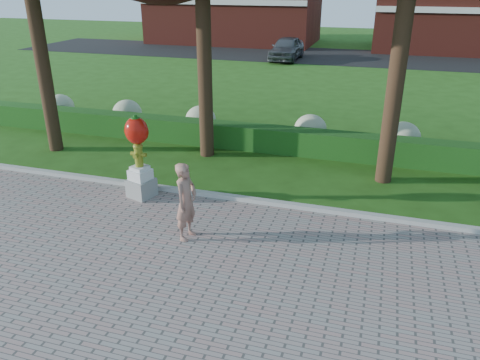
# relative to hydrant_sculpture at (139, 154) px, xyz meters

# --- Properties ---
(ground) EXTENTS (100.00, 100.00, 0.00)m
(ground) POSITION_rel_hydrant_sculpture_xyz_m (2.48, -2.50, -1.19)
(ground) COLOR #254D13
(ground) RESTS_ON ground
(curb) EXTENTS (40.00, 0.18, 0.15)m
(curb) POSITION_rel_hydrant_sculpture_xyz_m (2.48, 0.50, -1.12)
(curb) COLOR #ADADA5
(curb) RESTS_ON ground
(lawn_hedge) EXTENTS (24.00, 0.70, 0.80)m
(lawn_hedge) POSITION_rel_hydrant_sculpture_xyz_m (2.48, 4.50, -0.79)
(lawn_hedge) COLOR #174C15
(lawn_hedge) RESTS_ON ground
(hydrangea_row) EXTENTS (20.10, 1.10, 0.99)m
(hydrangea_row) POSITION_rel_hydrant_sculpture_xyz_m (3.05, 5.50, -0.64)
(hydrangea_row) COLOR #B0BD90
(hydrangea_row) RESTS_ON ground
(street) EXTENTS (50.00, 8.00, 0.02)m
(street) POSITION_rel_hydrant_sculpture_xyz_m (2.48, 25.50, -1.18)
(street) COLOR black
(street) RESTS_ON ground
(building_left) EXTENTS (14.00, 8.00, 7.00)m
(building_left) POSITION_rel_hydrant_sculpture_xyz_m (-7.52, 31.50, 2.31)
(building_left) COLOR maroon
(building_left) RESTS_ON ground
(building_right) EXTENTS (12.00, 8.00, 6.40)m
(building_right) POSITION_rel_hydrant_sculpture_xyz_m (10.48, 31.50, 2.01)
(building_right) COLOR maroon
(building_right) RESTS_ON ground
(hydrant_sculpture) EXTENTS (0.74, 0.74, 2.18)m
(hydrant_sculpture) POSITION_rel_hydrant_sculpture_xyz_m (0.00, 0.00, 0.00)
(hydrant_sculpture) COLOR gray
(hydrant_sculpture) RESTS_ON walkway
(woman) EXTENTS (0.49, 0.68, 1.74)m
(woman) POSITION_rel_hydrant_sculpture_xyz_m (1.97, -1.60, -0.28)
(woman) COLOR #A16D5C
(woman) RESTS_ON walkway
(parked_car) EXTENTS (1.92, 4.59, 1.55)m
(parked_car) POSITION_rel_hydrant_sculpture_xyz_m (-1.03, 22.91, -0.40)
(parked_car) COLOR #44484C
(parked_car) RESTS_ON street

